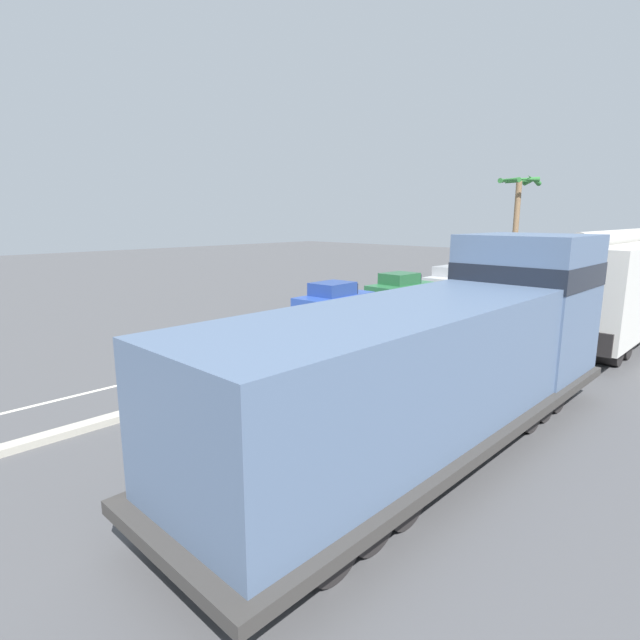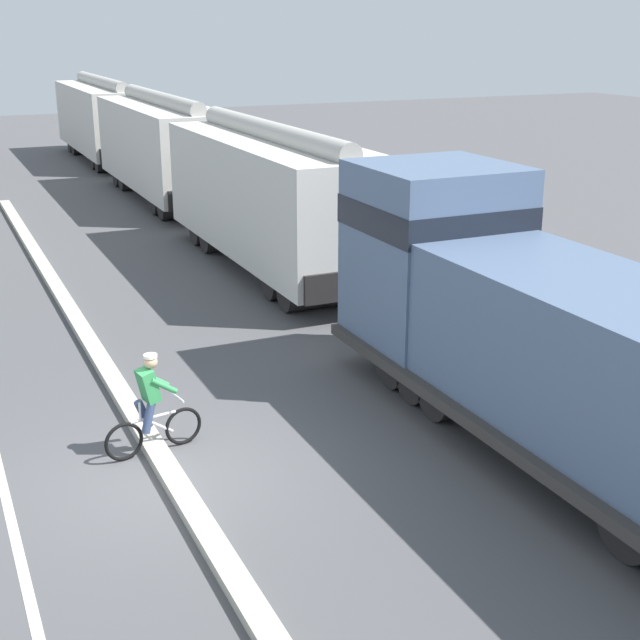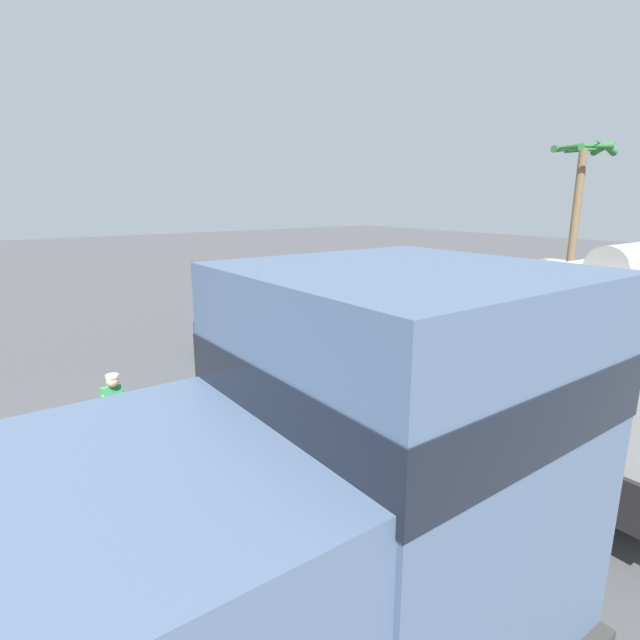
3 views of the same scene
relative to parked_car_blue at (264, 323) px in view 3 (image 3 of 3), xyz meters
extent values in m
plane|color=#4C4C4F|center=(4.84, -6.83, -0.82)|extent=(120.00, 120.00, 0.00)
cube|color=#B2AD9E|center=(4.84, -0.83, -0.74)|extent=(0.36, 36.00, 0.16)
cube|color=silver|center=(2.44, -0.83, -0.81)|extent=(0.14, 36.00, 0.01)
cube|color=slate|center=(10.83, -4.69, 1.63)|extent=(2.80, 2.80, 3.50)
cube|color=black|center=(10.83, -4.69, 2.42)|extent=(2.83, 2.83, 0.56)
cube|color=black|center=(10.83, -1.34, 0.13)|extent=(2.61, 0.10, 0.70)
cylinder|color=black|center=(10.83, 0.13, -0.37)|extent=(2.46, 0.90, 0.90)
cube|color=#28479E|center=(0.00, 0.03, -0.15)|extent=(1.90, 4.28, 0.70)
cube|color=navy|center=(0.01, -0.12, 0.50)|extent=(1.59, 1.97, 0.60)
cube|color=#1E232D|center=(-0.04, 0.87, 0.45)|extent=(1.43, 0.19, 0.51)
cylinder|color=black|center=(-0.87, 1.29, -0.50)|extent=(0.25, 0.65, 0.64)
cylinder|color=black|center=(0.74, 1.37, -0.50)|extent=(0.25, 0.65, 0.64)
cylinder|color=black|center=(-0.74, -1.31, -0.50)|extent=(0.25, 0.65, 0.64)
cylinder|color=black|center=(0.87, -1.24, -0.50)|extent=(0.25, 0.65, 0.64)
cube|color=#286B3D|center=(-0.07, 5.54, -0.15)|extent=(1.88, 4.27, 0.70)
cube|color=#225B34|center=(-0.07, 5.39, 0.50)|extent=(1.58, 1.96, 0.60)
cube|color=#1E232D|center=(-0.03, 6.39, 0.45)|extent=(1.43, 0.18, 0.51)
cylinder|color=black|center=(-0.82, 6.88, -0.50)|extent=(0.25, 0.65, 0.64)
cylinder|color=black|center=(0.80, 6.81, -0.50)|extent=(0.25, 0.65, 0.64)
cylinder|color=black|center=(-0.93, 4.28, -0.50)|extent=(0.25, 0.65, 0.64)
cylinder|color=black|center=(0.69, 4.21, -0.50)|extent=(0.25, 0.65, 0.64)
cube|color=#B7BABF|center=(-0.04, 10.95, -0.15)|extent=(1.83, 4.25, 0.70)
cube|color=#9C9EA2|center=(-0.04, 10.80, 0.50)|extent=(1.56, 1.94, 0.60)
cube|color=#1E232D|center=(-0.07, 11.80, 0.45)|extent=(1.43, 0.16, 0.51)
cylinder|color=black|center=(-0.89, 12.22, -0.50)|extent=(0.24, 0.65, 0.64)
cylinder|color=black|center=(0.73, 12.27, -0.50)|extent=(0.24, 0.65, 0.64)
cylinder|color=black|center=(-0.81, 9.62, -0.50)|extent=(0.24, 0.65, 0.64)
cylinder|color=black|center=(0.81, 9.67, -0.50)|extent=(0.24, 0.65, 0.64)
cube|color=silver|center=(0.00, 17.27, -0.15)|extent=(1.86, 4.26, 0.70)
cube|color=beige|center=(-0.01, 17.12, 0.50)|extent=(1.57, 1.95, 0.60)
cube|color=#1E232D|center=(0.03, 18.12, 0.45)|extent=(1.43, 0.17, 0.51)
cylinder|color=black|center=(-0.76, 18.60, -0.50)|extent=(0.24, 0.65, 0.64)
cylinder|color=black|center=(0.85, 18.54, -0.50)|extent=(0.24, 0.65, 0.64)
cylinder|color=black|center=(-0.86, 16.00, -0.50)|extent=(0.24, 0.65, 0.64)
cylinder|color=black|center=(0.76, 15.94, -0.50)|extent=(0.24, 0.65, 0.64)
torus|color=black|center=(5.38, -5.80, -0.49)|extent=(0.66, 0.17, 0.66)
torus|color=black|center=(4.34, -5.98, -0.49)|extent=(0.66, 0.17, 0.66)
cylinder|color=silver|center=(4.86, -5.89, -0.19)|extent=(0.78, 0.18, 0.05)
cylinder|color=silver|center=(4.96, -5.87, -0.37)|extent=(0.48, 0.13, 0.36)
cylinder|color=silver|center=(4.64, -5.92, -0.04)|extent=(0.04, 0.04, 0.30)
cylinder|color=silver|center=(5.30, -5.81, 0.06)|extent=(0.12, 0.48, 0.04)
cylinder|color=#38476B|center=(4.72, -5.81, -0.14)|extent=(0.32, 0.19, 0.52)
cylinder|color=#38476B|center=(4.76, -6.01, -0.14)|extent=(0.28, 0.18, 0.52)
cube|color=#338C4C|center=(4.81, -5.90, 0.38)|extent=(0.38, 0.39, 0.57)
sphere|color=tan|center=(4.88, -5.88, 0.77)|extent=(0.22, 0.22, 0.22)
cylinder|color=white|center=(4.88, -5.88, 0.87)|extent=(0.22, 0.22, 0.05)
cylinder|color=#338C4C|center=(4.98, -5.71, 0.38)|extent=(0.47, 0.17, 0.36)
cylinder|color=#338C4C|center=(5.03, -6.02, 0.38)|extent=(0.47, 0.17, 0.36)
cylinder|color=#846647|center=(2.03, 15.24, 2.63)|extent=(0.36, 0.36, 6.88)
cone|color=#2D7033|center=(2.93, 15.22, 6.12)|extent=(0.36, 1.83, 0.72)
cone|color=#2D7033|center=(2.57, 15.95, 6.12)|extent=(1.65, 1.36, 0.54)
cone|color=#2D7033|center=(1.72, 16.08, 6.12)|extent=(1.81, 0.92, 0.40)
cone|color=#2D7033|center=(1.13, 15.18, 6.12)|extent=(0.44, 1.83, 0.38)
cone|color=#2D7033|center=(1.69, 14.41, 6.12)|extent=(1.80, 0.99, 0.44)
cone|color=#2D7033|center=(2.62, 14.56, 6.12)|extent=(1.57, 1.43, 0.35)
camera|label=1|loc=(15.74, -17.25, 3.80)|focal=28.00mm
camera|label=2|loc=(1.86, -19.07, 5.93)|focal=50.00mm
camera|label=3|loc=(13.85, -7.84, 3.96)|focal=28.00mm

